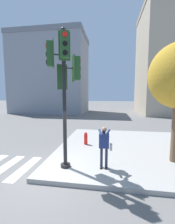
{
  "coord_description": "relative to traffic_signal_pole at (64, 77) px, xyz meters",
  "views": [
    {
      "loc": [
        2.43,
        -5.13,
        3.12
      ],
      "look_at": [
        1.46,
        1.02,
        2.44
      ],
      "focal_mm": 24.0,
      "sensor_mm": 36.0,
      "label": 1
    }
  ],
  "objects": [
    {
      "name": "sidewalk_corner",
      "position": [
        2.91,
        2.9,
        -3.76
      ],
      "size": [
        8.0,
        8.0,
        0.18
      ],
      "color": "#9E9B96",
      "rests_on": "ground_plane"
    },
    {
      "name": "building_left",
      "position": [
        -9.28,
        21.27,
        3.14
      ],
      "size": [
        13.13,
        8.21,
        13.94
      ],
      "color": "gray",
      "rests_on": "ground_plane"
    },
    {
      "name": "person_photographer",
      "position": [
        1.61,
        0.16,
        -2.66
      ],
      "size": [
        0.58,
        0.54,
        1.7
      ],
      "color": "black",
      "rests_on": "sidewalk_corner"
    },
    {
      "name": "ground_plane",
      "position": [
        -0.59,
        -0.6,
        -3.85
      ],
      "size": [
        160.0,
        160.0,
        0.0
      ],
      "primitive_type": "plane",
      "color": "slate"
    },
    {
      "name": "fire_hydrant",
      "position": [
        0.37,
        2.96,
        -3.31
      ],
      "size": [
        0.21,
        0.27,
        0.75
      ],
      "color": "red",
      "rests_on": "sidewalk_corner"
    },
    {
      "name": "traffic_signal_pole",
      "position": [
        0.0,
        0.0,
        0.0
      ],
      "size": [
        1.27,
        1.26,
        5.51
      ],
      "color": "black",
      "rests_on": "sidewalk_corner"
    }
  ]
}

